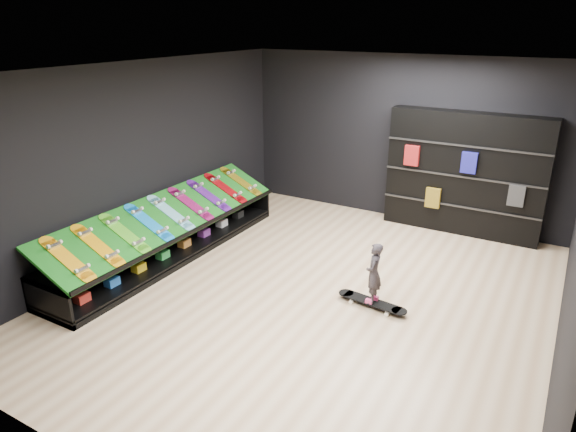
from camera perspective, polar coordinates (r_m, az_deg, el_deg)
The scene contains 19 objects.
floor at distance 7.17m, azimuth 2.70°, elevation -8.71°, with size 6.00×7.00×0.01m, color beige.
ceiling at distance 6.25m, azimuth 3.18°, elevation 15.92°, with size 6.00×7.00×0.01m, color white.
wall_back at distance 9.70m, azimuth 12.51°, elevation 8.33°, with size 6.00×0.02×3.00m, color black.
wall_front at distance 4.04m, azimuth -20.83°, elevation -11.06°, with size 6.00×0.02×3.00m, color black.
wall_left at distance 8.30m, azimuth -15.94°, elevation 5.89°, with size 0.02×7.00×3.00m, color black.
display_rack at distance 8.40m, azimuth -12.93°, elevation -2.70°, with size 0.90×4.50×0.50m, color black, non-canonical shape.
turf_ramp at distance 8.19m, azimuth -12.93°, elevation 0.19°, with size 1.00×4.50×0.04m, color #0E5910.
back_shelving at distance 9.36m, azimuth 19.03°, elevation 4.42°, with size 2.65×0.31×2.12m, color black.
floor_skateboard at distance 6.94m, azimuth 9.29°, elevation -9.59°, with size 0.98×0.22×0.09m, color black, non-canonical shape.
child at distance 6.80m, azimuth 9.43°, elevation -7.50°, with size 0.19×0.13×0.50m, color black.
display_board_0 at distance 7.02m, azimuth -23.29°, elevation -4.43°, with size 0.98×0.22×0.09m, color orange, non-canonical shape.
display_board_1 at distance 7.28m, azimuth -20.38°, elevation -3.10°, with size 0.98×0.22×0.09m, color yellow, non-canonical shape.
display_board_2 at distance 7.56m, azimuth -17.68°, elevation -1.87°, with size 0.98×0.22×0.09m, color green, non-canonical shape.
display_board_3 at distance 7.86m, azimuth -15.19°, elevation -0.72°, with size 0.98×0.22×0.09m, color blue, non-canonical shape.
display_board_4 at distance 8.18m, azimuth -12.88°, elevation 0.35°, with size 0.98×0.22×0.09m, color #0CB2E5, non-canonical shape.
display_board_5 at distance 8.51m, azimuth -10.75°, elevation 1.33°, with size 0.98×0.22×0.09m, color #E5198C, non-canonical shape.
display_board_6 at distance 8.85m, azimuth -8.78°, elevation 2.24°, with size 0.98×0.22×0.09m, color purple, non-canonical shape.
display_board_7 at distance 9.20m, azimuth -6.95°, elevation 3.07°, with size 0.98×0.22×0.09m, color red, non-canonical shape.
display_board_8 at distance 9.57m, azimuth -5.26°, elevation 3.84°, with size 0.98×0.22×0.09m, color yellow, non-canonical shape.
Camera 1 is at (2.81, -5.55, 3.56)m, focal length 32.00 mm.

